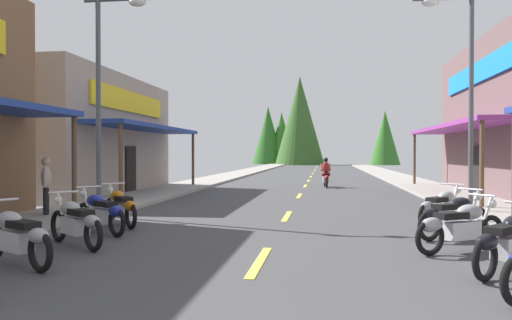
{
  "coord_description": "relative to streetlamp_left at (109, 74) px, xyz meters",
  "views": [
    {
      "loc": [
        1.07,
        0.53,
        1.79
      ],
      "look_at": [
        -2.28,
        25.07,
        1.46
      ],
      "focal_mm": 35.6,
      "sensor_mm": 36.0,
      "label": 1
    }
  ],
  "objects": [
    {
      "name": "motorcycle_parked_left_1",
      "position": [
        1.22,
        -6.22,
        -3.56
      ],
      "size": [
        1.9,
        1.17,
        1.04
      ],
      "rotation": [
        0.0,
        0.0,
        2.61
      ],
      "color": "black",
      "rests_on": "ground"
    },
    {
      "name": "sidewalk_right",
      "position": [
        11.21,
        18.44,
        -3.98
      ],
      "size": [
        2.61,
        95.24,
        0.12
      ],
      "primitive_type": "cube",
      "color": "#9E9991",
      "rests_on": "ground"
    },
    {
      "name": "rider_cruising_lead",
      "position": [
        6.1,
        13.24,
        -3.39
      ],
      "size": [
        0.6,
        2.14,
        1.57
      ],
      "rotation": [
        0.0,
        0.0,
        1.63
      ],
      "color": "black",
      "rests_on": "ground"
    },
    {
      "name": "motorcycle_parked_right_5",
      "position": [
        8.87,
        -0.88,
        -3.56
      ],
      "size": [
        1.46,
        1.7,
        1.04
      ],
      "rotation": [
        0.0,
        0.0,
        0.87
      ],
      "color": "black",
      "rests_on": "ground"
    },
    {
      "name": "motorcycle_parked_right_3",
      "position": [
        8.49,
        -4.11,
        -3.56
      ],
      "size": [
        1.85,
        1.24,
        1.04
      ],
      "rotation": [
        0.0,
        0.0,
        0.57
      ],
      "color": "black",
      "rests_on": "ground"
    },
    {
      "name": "motorcycle_parked_right_2",
      "position": [
        8.77,
        -5.72,
        -3.56
      ],
      "size": [
        1.54,
        1.63,
        1.04
      ],
      "rotation": [
        0.0,
        0.0,
        0.82
      ],
      "color": "black",
      "rests_on": "ground"
    },
    {
      "name": "motorcycle_parked_left_4",
      "position": [
        1.05,
        -1.71,
        -3.56
      ],
      "size": [
        1.5,
        1.66,
        1.04
      ],
      "rotation": [
        0.0,
        0.0,
        2.3
      ],
      "color": "black",
      "rests_on": "ground"
    },
    {
      "name": "motorcycle_parked_left_3",
      "position": [
        1.1,
        -2.93,
        -3.56
      ],
      "size": [
        1.76,
        1.38,
        1.04
      ],
      "rotation": [
        0.0,
        0.0,
        2.49
      ],
      "color": "black",
      "rests_on": "ground"
    },
    {
      "name": "streetlamp_left",
      "position": [
        0.0,
        0.0,
        0.0
      ],
      "size": [
        2.07,
        0.3,
        6.22
      ],
      "color": "#474C51",
      "rests_on": "ground"
    },
    {
      "name": "motorcycle_parked_left_2",
      "position": [
        1.33,
        -4.51,
        -3.56
      ],
      "size": [
        1.75,
        1.39,
        1.04
      ],
      "rotation": [
        0.0,
        0.0,
        2.48
      ],
      "color": "black",
      "rests_on": "ground"
    },
    {
      "name": "sidewalk_left",
      "position": [
        -1.22,
        18.44,
        -3.98
      ],
      "size": [
        2.61,
        95.24,
        0.12
      ],
      "primitive_type": "cube",
      "color": "#9E9991",
      "rests_on": "ground"
    },
    {
      "name": "centerline_dashes",
      "position": [
        4.99,
        22.38,
        -4.04
      ],
      "size": [
        0.16,
        70.18,
        0.01
      ],
      "color": "#E0C64C",
      "rests_on": "ground"
    },
    {
      "name": "motorcycle_parked_right_4",
      "position": [
        8.74,
        -2.57,
        -3.56
      ],
      "size": [
        1.76,
        1.38,
        1.04
      ],
      "rotation": [
        0.0,
        0.0,
        0.65
      ],
      "color": "black",
      "rests_on": "ground"
    },
    {
      "name": "pedestrian_browsing",
      "position": [
        -1.48,
        -0.73,
        -3.07
      ],
      "size": [
        0.38,
        0.53,
        1.68
      ],
      "rotation": [
        0.0,
        0.0,
        3.56
      ],
      "color": "black",
      "rests_on": "ground"
    },
    {
      "name": "streetlamp_right",
      "position": [
        10.0,
        1.92,
        0.13
      ],
      "size": [
        2.07,
        0.3,
        6.45
      ],
      "color": "#474C51",
      "rests_on": "ground"
    },
    {
      "name": "ground",
      "position": [
        4.99,
        18.44,
        -4.09
      ],
      "size": [
        9.81,
        95.24,
        0.1
      ],
      "primitive_type": "cube",
      "color": "#424244"
    },
    {
      "name": "storefront_left_far",
      "position": [
        -6.9,
        7.87,
        -1.44
      ],
      "size": [
        10.64,
        11.18,
        5.2
      ],
      "color": "gray",
      "rests_on": "ground"
    },
    {
      "name": "treeline_backdrop",
      "position": [
        2.25,
        67.49,
        1.81
      ],
      "size": [
        23.48,
        10.51,
        13.89
      ],
      "color": "#305723",
      "rests_on": "ground"
    }
  ]
}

